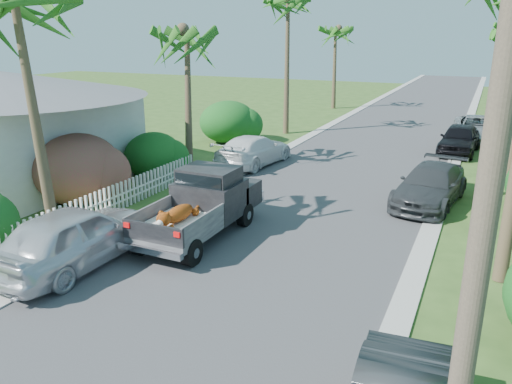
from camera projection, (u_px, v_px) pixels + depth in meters
The scene contains 21 objects.
ground at pixel (161, 340), 10.23m from camera, with size 120.00×120.00×0.00m, color #2F4C1C.
road at pixel (390, 133), 31.84m from camera, with size 8.00×100.00×0.02m, color #38383A.
curb_left at pixel (326, 127), 33.56m from camera, with size 0.60×100.00×0.06m, color #A5A39E.
curb_right at pixel (463, 138), 30.10m from camera, with size 0.60×100.00×0.06m, color #A5A39E.
pickup_truck at pixel (205, 202), 15.49m from camera, with size 1.98×5.12×2.06m.
parked_car_rm at pixel (430, 186), 18.25m from camera, with size 1.96×4.82×1.40m, color #333639.
parked_car_rf at pixel (459, 139), 26.09m from camera, with size 1.78×4.42×1.51m, color black.
parked_car_rd at pixel (476, 129), 29.27m from camera, with size 2.35×5.10×1.42m, color #A2A5A9.
parked_car_ln at pixel (76, 236), 13.31m from camera, with size 1.97×4.90×1.67m, color silver.
parked_car_lf at pixel (254, 150), 23.77m from camera, with size 1.99×4.88×1.42m, color white.
palm_l_b at pixel (185, 31), 21.49m from camera, with size 4.40×4.40×7.40m.
palm_l_c at pixel (288, 0), 29.28m from camera, with size 4.40×4.40×9.20m.
palm_l_d at pixel (336, 29), 40.29m from camera, with size 4.40×4.40×7.70m.
shrub_l_b at pixel (78, 169), 18.16m from camera, with size 3.00×3.30×2.60m, color #C01B43.
shrub_l_c at pixel (153, 155), 21.55m from camera, with size 2.40×2.64×2.00m, color #144818.
shrub_l_d at pixel (228, 122), 28.65m from camera, with size 3.20×3.52×2.40m, color #144818.
picket_fence at pixel (110, 201), 17.25m from camera, with size 0.10×11.00×1.00m, color white.
utility_pole_a at pixel (490, 183), 4.86m from camera, with size 1.60×0.26×9.00m.
utility_pole_b at pixel (497, 75), 17.83m from camera, with size 1.60×0.26×9.00m.
utility_pole_c at pixel (498, 58), 30.79m from camera, with size 1.60×0.26×9.00m.
utility_pole_d at pixel (498, 51), 43.76m from camera, with size 1.60×0.26×9.00m.
Camera 1 is at (5.50, -7.19, 5.98)m, focal length 35.00 mm.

